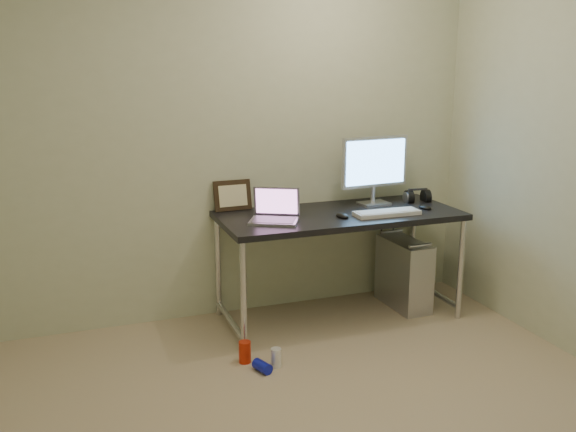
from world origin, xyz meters
The scene contains 16 objects.
wall_back centered at (0.00, 1.75, 1.25)m, with size 3.50×0.02×2.50m, color beige.
desk centered at (0.66, 1.39, 0.67)m, with size 1.63×0.71×0.75m.
tower_computer centered at (1.19, 1.41, 0.25)m, with size 0.22×0.48×0.53m.
cable_a centered at (1.14, 1.70, 0.40)m, with size 0.01×0.01×0.70m, color black.
cable_b centered at (1.23, 1.68, 0.38)m, with size 0.01×0.01×0.72m, color black.
can_red centered at (-0.16, 0.94, 0.07)m, with size 0.07×0.07×0.13m, color red.
can_white centered at (0.00, 0.82, 0.06)m, with size 0.06×0.06×0.11m, color white.
can_blue centered at (-0.09, 0.79, 0.03)m, with size 0.06×0.06×0.12m, color #1119BB.
laptop centered at (0.17, 1.34, 0.80)m, with size 0.38×0.36×0.21m.
monitor centered at (0.99, 1.54, 1.03)m, with size 0.52×0.17×0.48m.
keyboard centered at (0.92, 1.23, 0.76)m, with size 0.45×0.15×0.03m, color silver.
mouse_right centered at (1.26, 1.29, 0.77)m, with size 0.06×0.10×0.04m, color black.
mouse_left centered at (0.62, 1.26, 0.77)m, with size 0.07×0.11×0.04m, color black.
headphones centered at (1.33, 1.51, 0.78)m, with size 0.19×0.12×0.12m.
picture_frame centered at (0.00, 1.71, 0.85)m, with size 0.26×0.03×0.21m, color black.
webcam centered at (0.31, 1.68, 0.83)m, with size 0.04×0.03×0.11m.
Camera 1 is at (-1.12, -2.44, 1.76)m, focal length 40.00 mm.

